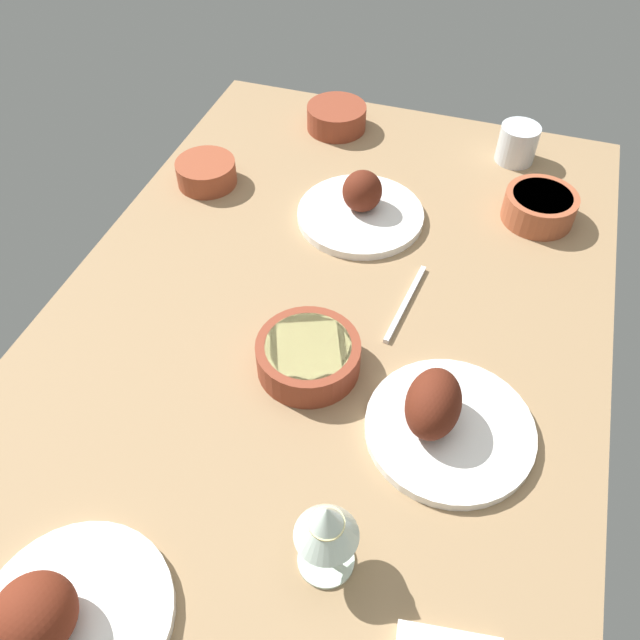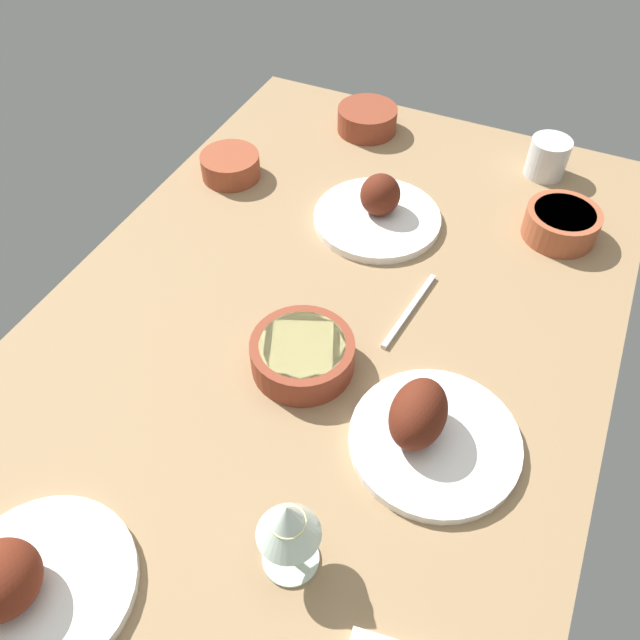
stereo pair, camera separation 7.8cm
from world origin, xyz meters
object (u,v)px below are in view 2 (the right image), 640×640
Objects in this scene: plate_center_main at (378,211)px; bowl_cream at (367,118)px; plate_far_side at (428,429)px; bowl_soup at (562,223)px; bowl_potatoes at (302,354)px; bowl_onions at (230,165)px; water_tumbler at (548,157)px; plate_near_viewer at (23,584)px; wine_glass at (288,524)px; fork_loose at (410,310)px.

bowl_cream is at bearing 25.72° from plate_center_main.
plate_center_main is (42.06, 23.56, -0.70)cm from plate_far_side.
bowl_soup is at bearing -111.92° from bowl_cream.
bowl_soup is 55.52cm from bowl_potatoes.
bowl_soup is (51.88, -8.21, 0.06)cm from plate_far_side.
water_tumbler is at bearing -64.62° from bowl_onions.
bowl_cream is (18.23, 45.28, -0.12)cm from bowl_soup.
water_tumbler is (65.29, -23.05, 1.00)cm from bowl_potatoes.
plate_far_side reaches higher than plate_near_viewer.
bowl_onions is 33.00cm from bowl_cream.
bowl_potatoes is at bearing 77.17° from plate_far_side.
water_tumbler is (28.07, -25.34, 1.61)cm from plate_center_main.
bowl_potatoes is 1.12× the size of wine_glass.
water_tumbler is at bearing -1.45° from plate_far_side.
bowl_cream is (70.11, 37.07, -0.06)cm from plate_far_side.
bowl_soup reaches higher than bowl_onions.
plate_near_viewer reaches higher than bowl_potatoes.
water_tumbler is at bearing -6.96° from wine_glass.
plate_center_main is at bearing -8.55° from plate_near_viewer.
wine_glass is (-65.67, -46.12, 7.28)cm from bowl_onions.
fork_loose is (-19.78, -13.38, -1.84)cm from plate_center_main.
bowl_onions is at bearing -107.76° from fork_loose.
water_tumbler reaches higher than fork_loose.
plate_far_side is 70.28cm from bowl_onions.
plate_far_side is 21.82cm from bowl_potatoes.
plate_center_main is at bearing 12.17° from wine_glass.
bowl_soup is at bearing -32.08° from bowl_potatoes.
bowl_onions reaches higher than fork_loose.
plate_far_side is at bearing -102.83° from bowl_potatoes.
bowl_potatoes is 30.85cm from wine_glass.
bowl_potatoes is (-37.22, -2.29, 0.62)cm from plate_center_main.
plate_center_main reaches higher than bowl_onions.
plate_near_viewer is at bearing 137.63° from plate_far_side.
plate_far_side is at bearing 31.13° from fork_loose.
water_tumbler is (70.13, -1.78, 0.92)cm from plate_far_side.
fork_loose is (-47.83, -26.90, -2.48)cm from bowl_cream.
bowl_cream is at bearing 13.61° from bowl_potatoes.
bowl_potatoes is 0.85× the size of fork_loose.
bowl_onions is at bearing 35.08° from wine_glass.
bowl_potatoes reaches higher than bowl_onions.
plate_near_viewer is 1.90× the size of bowl_onions.
fork_loose is at bearing -32.48° from bowl_potatoes.
bowl_soup is 34.95cm from fork_loose.
wine_glass reaches higher than plate_far_side.
plate_near_viewer is at bearing -166.36° from bowl_onions.
bowl_onions is at bearing 42.16° from bowl_potatoes.
bowl_onions is at bearing 145.65° from bowl_cream.
bowl_cream is (109.33, 1.29, 0.08)cm from plate_near_viewer.
bowl_potatoes is 20.81cm from fork_loose.
bowl_onions is 0.84× the size of wine_glass.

